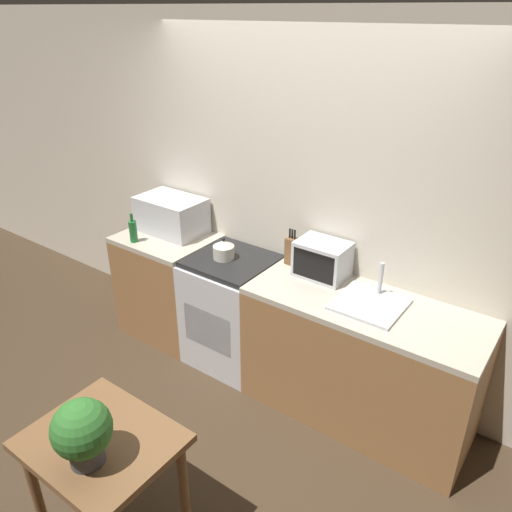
{
  "coord_description": "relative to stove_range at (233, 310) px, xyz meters",
  "views": [
    {
      "loc": [
        1.7,
        -1.86,
        2.58
      ],
      "look_at": [
        -0.09,
        0.62,
        1.05
      ],
      "focal_mm": 35.0,
      "sensor_mm": 36.0,
      "label": 1
    }
  ],
  "objects": [
    {
      "name": "sink_basin",
      "position": [
        1.1,
        0.01,
        0.47
      ],
      "size": [
        0.42,
        0.41,
        0.24
      ],
      "color": "silver",
      "rests_on": "counter_right_run"
    },
    {
      "name": "bottle",
      "position": [
        -0.82,
        -0.22,
        0.55
      ],
      "size": [
        0.06,
        0.06,
        0.24
      ],
      "color": "#1E662D",
      "rests_on": "counter_left_run"
    },
    {
      "name": "counter_right_run",
      "position": [
        1.08,
        0.0,
        0.0
      ],
      "size": [
        1.54,
        0.62,
        0.9
      ],
      "color": "olive",
      "rests_on": "ground_plane"
    },
    {
      "name": "toaster_oven",
      "position": [
        0.67,
        0.16,
        0.58
      ],
      "size": [
        0.35,
        0.25,
        0.26
      ],
      "color": "silver",
      "rests_on": "counter_right_run"
    },
    {
      "name": "stove_range",
      "position": [
        0.0,
        0.0,
        0.0
      ],
      "size": [
        0.62,
        0.62,
        0.9
      ],
      "color": "silver",
      "rests_on": "ground_plane"
    },
    {
      "name": "wall_back",
      "position": [
        0.39,
        0.34,
        0.85
      ],
      "size": [
        10.0,
        0.06,
        2.6
      ],
      "color": "beige",
      "rests_on": "ground_plane"
    },
    {
      "name": "counter_left_run",
      "position": [
        -0.69,
        0.0,
        0.0
      ],
      "size": [
        0.75,
        0.62,
        0.9
      ],
      "color": "olive",
      "rests_on": "ground_plane"
    },
    {
      "name": "ground_plane",
      "position": [
        0.39,
        -0.72,
        -0.45
      ],
      "size": [
        16.0,
        16.0,
        0.0
      ],
      "primitive_type": "plane",
      "color": "#3D2D1E"
    },
    {
      "name": "knife_block",
      "position": [
        0.4,
        0.2,
        0.56
      ],
      "size": [
        0.08,
        0.07,
        0.27
      ],
      "color": "brown",
      "rests_on": "counter_right_run"
    },
    {
      "name": "microwave",
      "position": [
        -0.72,
        0.11,
        0.6
      ],
      "size": [
        0.55,
        0.36,
        0.29
      ],
      "color": "silver",
      "rests_on": "counter_left_run"
    },
    {
      "name": "potted_plant",
      "position": [
        0.55,
        -1.73,
        0.49
      ],
      "size": [
        0.27,
        0.27,
        0.33
      ],
      "color": "#424247",
      "rests_on": "dining_table"
    },
    {
      "name": "dining_table",
      "position": [
        0.49,
        -1.61,
        0.17
      ],
      "size": [
        0.7,
        0.58,
        0.75
      ],
      "color": "brown",
      "rests_on": "ground_plane"
    },
    {
      "name": "kettle",
      "position": [
        -0.05,
        -0.02,
        0.52
      ],
      "size": [
        0.16,
        0.16,
        0.17
      ],
      "color": "beige",
      "rests_on": "stove_range"
    }
  ]
}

